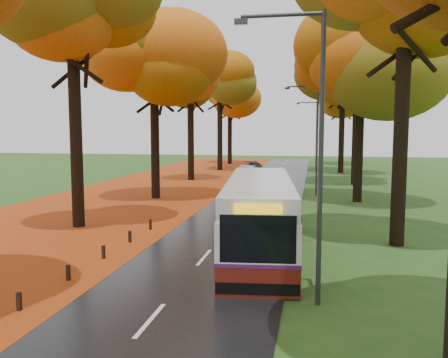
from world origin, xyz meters
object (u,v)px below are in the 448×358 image
(streetlamp_near, at_px, (312,135))
(streetlamp_mid, at_px, (314,131))
(car_white, at_px, (239,178))
(car_dark, at_px, (254,168))
(bus, at_px, (259,213))
(car_silver, at_px, (246,172))
(streetlamp_far, at_px, (314,130))

(streetlamp_near, height_order, streetlamp_mid, same)
(car_white, xyz_separation_m, car_dark, (-0.15, 11.37, -0.03))
(streetlamp_mid, distance_m, car_dark, 17.55)
(bus, bearing_deg, car_silver, 93.20)
(streetlamp_near, height_order, bus, streetlamp_near)
(car_dark, bearing_deg, streetlamp_near, -99.54)
(streetlamp_far, distance_m, bus, 38.76)
(streetlamp_near, relative_size, bus, 0.72)
(car_white, bearing_deg, streetlamp_mid, -27.49)
(streetlamp_near, distance_m, car_dark, 38.60)
(streetlamp_far, distance_m, car_dark, 9.68)
(car_white, height_order, car_silver, car_silver)
(bus, bearing_deg, streetlamp_mid, 77.03)
(streetlamp_mid, distance_m, streetlamp_far, 22.00)
(bus, relative_size, car_dark, 2.63)
(car_white, bearing_deg, car_dark, 99.43)
(streetlamp_mid, bearing_deg, car_silver, 122.84)
(car_silver, bearing_deg, streetlamp_near, -72.24)
(car_silver, bearing_deg, streetlamp_far, 69.33)
(streetlamp_far, bearing_deg, car_silver, -117.21)
(car_dark, bearing_deg, car_white, -108.25)
(car_white, distance_m, car_dark, 11.37)
(car_dark, bearing_deg, car_silver, -108.98)
(streetlamp_near, xyz_separation_m, car_silver, (-6.30, 31.76, -4.03))
(streetlamp_near, height_order, streetlamp_far, same)
(streetlamp_far, relative_size, car_silver, 2.05)
(car_silver, xyz_separation_m, car_dark, (0.00, 6.11, -0.03))
(bus, distance_m, car_dark, 32.74)
(streetlamp_mid, xyz_separation_m, car_dark, (-6.30, 15.87, -4.06))
(car_white, relative_size, car_silver, 0.96)
(streetlamp_far, relative_size, bus, 0.72)
(streetlamp_far, height_order, car_silver, streetlamp_far)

